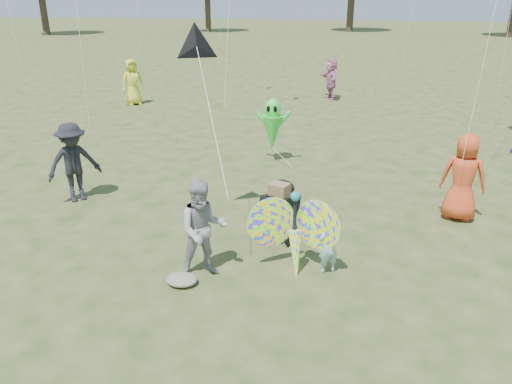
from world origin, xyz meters
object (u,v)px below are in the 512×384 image
(crowd_a, at_px, (463,177))
(alien_kite, at_px, (272,127))
(crowd_g, at_px, (133,82))
(jogging_stroller, at_px, (280,206))
(crowd_b, at_px, (74,163))
(butterfly_kite, at_px, (295,234))
(adult_man, at_px, (203,229))
(crowd_j, at_px, (331,79))
(child_girl, at_px, (329,246))

(crowd_a, bearing_deg, alien_kite, -19.78)
(crowd_g, xyz_separation_m, alien_kite, (6.59, -6.46, 0.05))
(alien_kite, bearing_deg, jogging_stroller, -80.64)
(crowd_a, distance_m, crowd_b, 8.18)
(crowd_b, bearing_deg, butterfly_kite, -67.36)
(adult_man, xyz_separation_m, alien_kite, (0.31, 6.02, 0.14))
(alien_kite, bearing_deg, crowd_g, 135.59)
(crowd_j, relative_size, alien_kite, 0.99)
(crowd_j, distance_m, jogging_stroller, 13.36)
(crowd_a, bearing_deg, child_girl, 60.64)
(adult_man, xyz_separation_m, crowd_b, (-3.61, 2.63, 0.06))
(jogging_stroller, bearing_deg, crowd_g, 147.31)
(child_girl, distance_m, adult_man, 2.06)
(crowd_b, height_order, alien_kite, crowd_b)
(child_girl, distance_m, crowd_g, 14.63)
(crowd_b, xyz_separation_m, butterfly_kite, (5.04, -2.24, -0.21))
(child_girl, distance_m, alien_kite, 5.87)
(crowd_a, xyz_separation_m, alien_kite, (-4.25, 3.04, 0.07))
(child_girl, xyz_separation_m, alien_kite, (-1.68, 5.60, 0.49))
(crowd_a, bearing_deg, crowd_g, -25.44)
(adult_man, height_order, crowd_a, crowd_a)
(alien_kite, bearing_deg, crowd_j, 81.45)
(adult_man, bearing_deg, crowd_g, 91.66)
(child_girl, distance_m, crowd_a, 3.66)
(adult_man, bearing_deg, crowd_a, 8.09)
(butterfly_kite, bearing_deg, jogging_stroller, 107.66)
(child_girl, bearing_deg, crowd_g, -82.39)
(crowd_a, height_order, alien_kite, crowd_a)
(crowd_j, bearing_deg, child_girl, -19.92)
(crowd_b, distance_m, crowd_g, 10.21)
(crowd_g, bearing_deg, child_girl, -95.63)
(child_girl, height_order, crowd_g, crowd_g)
(crowd_g, relative_size, jogging_stroller, 1.61)
(butterfly_kite, relative_size, alien_kite, 1.00)
(child_girl, height_order, jogging_stroller, jogging_stroller)
(crowd_a, height_order, crowd_j, crowd_a)
(butterfly_kite, bearing_deg, child_girl, 3.01)
(crowd_b, xyz_separation_m, crowd_j, (5.27, 12.35, -0.02))
(child_girl, bearing_deg, adult_man, -15.02)
(child_girl, xyz_separation_m, crowd_g, (-8.27, 12.06, 0.44))
(crowd_g, bearing_deg, alien_kite, -84.47)
(crowd_g, distance_m, crowd_j, 8.32)
(crowd_b, bearing_deg, jogging_stroller, -55.50)
(child_girl, relative_size, alien_kite, 0.55)
(crowd_b, distance_m, alien_kite, 5.19)
(child_girl, distance_m, crowd_b, 6.03)
(child_girl, height_order, alien_kite, alien_kite)
(adult_man, relative_size, crowd_b, 0.94)
(crowd_b, bearing_deg, crowd_a, -40.92)
(crowd_b, relative_size, jogging_stroller, 1.55)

